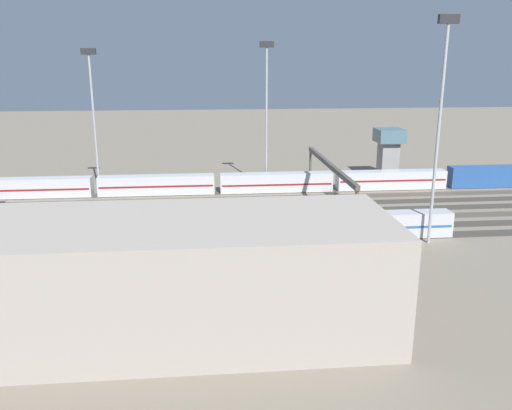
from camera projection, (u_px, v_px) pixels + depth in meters
ground_plane at (236, 214)px, 93.32m from camera, size 400.00×400.00×0.00m
track_bed_0 at (232, 193)px, 107.69m from camera, size 140.00×2.80×0.12m
track_bed_1 at (233, 199)px, 102.90m from camera, size 140.00×2.80×0.12m
track_bed_2 at (234, 206)px, 98.10m from camera, size 140.00×2.80×0.12m
track_bed_3 at (236, 213)px, 93.31m from camera, size 140.00×2.80×0.12m
track_bed_4 at (238, 222)px, 88.51m from camera, size 140.00×2.80×0.12m
track_bed_5 at (240, 231)px, 83.72m from camera, size 140.00×2.80×0.12m
track_bed_6 at (242, 241)px, 78.92m from camera, size 140.00×2.80×0.12m
train_on_track_0 at (207, 184)px, 106.69m from camera, size 139.00×3.06×4.40m
train_on_track_5 at (39, 224)px, 80.31m from camera, size 10.00×3.00×5.00m
train_on_track_6 at (135, 232)px, 76.95m from camera, size 95.60×3.06×3.80m
light_mast_0 at (267, 98)px, 106.70m from camera, size 2.80×0.70×29.78m
light_mast_1 at (441, 107)px, 73.15m from camera, size 2.80×0.70×32.12m
light_mast_2 at (93, 104)px, 102.41m from camera, size 2.80×0.70×28.37m
signal_gantry at (330, 169)px, 92.82m from camera, size 0.70×35.00×8.80m
maintenance_shed at (115, 280)px, 50.91m from camera, size 53.96×15.99×11.67m
control_tower at (389, 149)px, 119.69m from camera, size 6.00×6.00×11.26m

